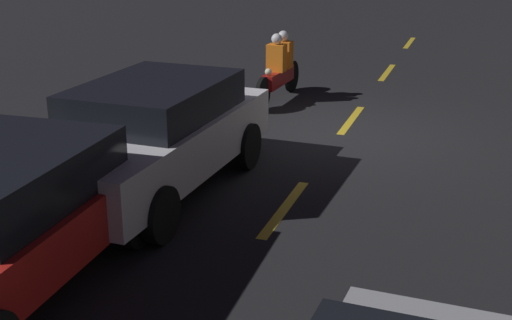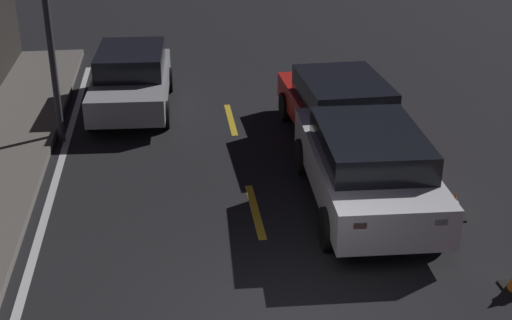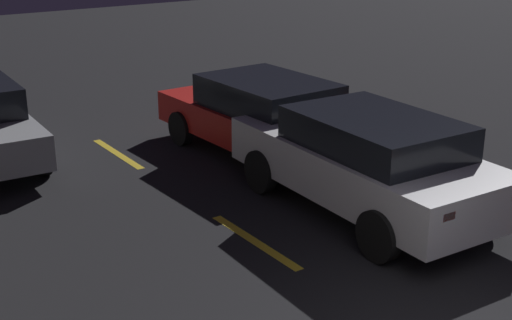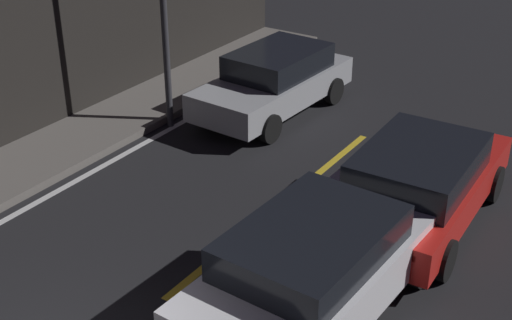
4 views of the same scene
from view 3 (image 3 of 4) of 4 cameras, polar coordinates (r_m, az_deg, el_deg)
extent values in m
cube|color=gold|center=(9.77, -0.10, -6.52)|extent=(2.00, 0.14, 0.01)
cube|color=gold|center=(13.45, -11.01, 0.51)|extent=(2.00, 0.14, 0.01)
cube|color=silver|center=(10.63, 8.56, -0.50)|extent=(4.58, 2.04, 0.69)
cube|color=black|center=(10.29, 9.53, 2.20)|extent=(2.54, 1.77, 0.48)
cube|color=red|center=(8.70, 15.07, -4.35)|extent=(0.07, 0.20, 0.10)
cylinder|color=black|center=(11.29, 0.35, -0.94)|extent=(0.70, 0.21, 0.70)
cylinder|color=black|center=(12.31, 7.50, 0.63)|extent=(0.70, 0.21, 0.70)
cylinder|color=black|center=(9.24, 9.76, -6.02)|extent=(0.70, 0.21, 0.70)
cylinder|color=black|center=(10.46, 17.25, -3.55)|extent=(0.70, 0.21, 0.70)
cube|color=red|center=(13.02, 0.37, 3.06)|extent=(4.39, 1.98, 0.57)
cube|color=black|center=(12.71, 0.96, 5.25)|extent=(2.43, 1.74, 0.55)
cube|color=red|center=(11.03, 4.50, 0.74)|extent=(0.07, 0.20, 0.10)
cube|color=red|center=(11.82, 8.93, 1.83)|extent=(0.07, 0.20, 0.10)
cylinder|color=black|center=(13.70, -6.04, 2.54)|extent=(0.66, 0.20, 0.65)
cylinder|color=black|center=(14.66, 0.06, 3.76)|extent=(0.66, 0.20, 0.65)
cylinder|color=black|center=(11.57, 0.75, -0.54)|extent=(0.66, 0.20, 0.65)
cylinder|color=black|center=(12.69, 7.28, 1.11)|extent=(0.66, 0.20, 0.65)
cylinder|color=black|center=(12.58, -16.74, 0.19)|extent=(0.63, 0.21, 0.62)
cylinder|color=black|center=(14.97, -19.41, 2.91)|extent=(0.63, 0.21, 0.62)
cube|color=black|center=(11.42, 15.89, -3.28)|extent=(0.38, 0.38, 0.03)
cone|color=orange|center=(11.33, 16.00, -2.14)|extent=(0.29, 0.29, 0.46)
cylinder|color=white|center=(11.32, 16.01, -2.03)|extent=(0.16, 0.16, 0.06)
camera|label=1|loc=(15.80, -26.05, 15.28)|focal=50.00mm
camera|label=2|loc=(5.42, 106.81, 13.79)|focal=50.00mm
camera|label=4|loc=(10.75, 59.41, 22.47)|focal=50.00mm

